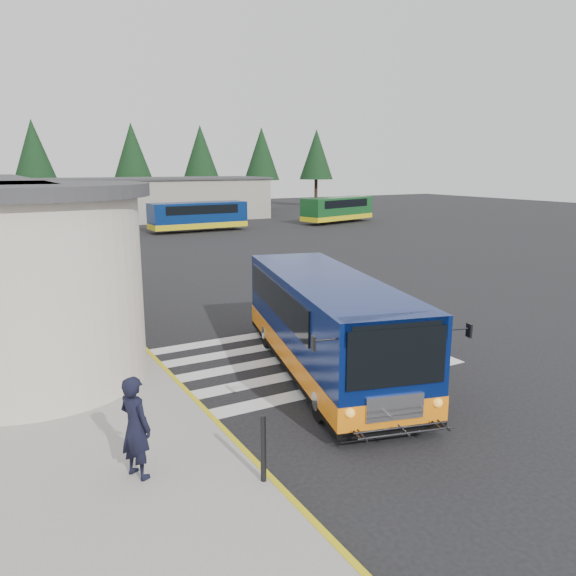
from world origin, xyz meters
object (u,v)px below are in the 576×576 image
transit_bus (327,328)px  far_bus_b (337,208)px  bollard (263,448)px  pedestrian_b (61,357)px  pedestrian_a (135,427)px  far_bus_a (198,215)px

transit_bus → far_bus_b: transit_bus is taller
bollard → far_bus_b: size_ratio=0.14×
transit_bus → pedestrian_b: size_ratio=5.09×
pedestrian_a → bollard: (1.81, -1.19, -0.31)m
bollard → far_bus_a: bearing=71.3°
bollard → pedestrian_b: bearing=113.2°
pedestrian_a → bollard: bearing=-148.8°
pedestrian_a → transit_bus: bearing=-88.3°
transit_bus → bollard: transit_bus is taller
bollard → far_bus_b: (26.62, 37.10, 0.61)m
bollard → far_bus_a: size_ratio=0.15×
pedestrian_a → far_bus_b: size_ratio=0.22×
far_bus_a → far_bus_b: size_ratio=0.97×
transit_bus → far_bus_a: (8.49, 32.56, 0.14)m
transit_bus → far_bus_a: size_ratio=1.14×
bollard → far_bus_b: 45.67m
pedestrian_a → far_bus_a: bearing=-47.3°
pedestrian_a → far_bus_a: (14.24, 35.50, 0.30)m
far_bus_b → pedestrian_b: bearing=121.5°
far_bus_b → far_bus_a: bearing=75.8°
transit_bus → pedestrian_a: 6.46m
pedestrian_a → far_bus_b: far_bus_b is taller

